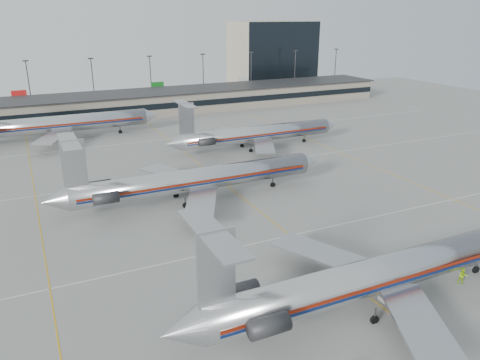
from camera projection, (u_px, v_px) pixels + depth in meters
ground at (336, 271)px, 53.63m from camera, size 260.00×260.00×0.00m
apron_markings at (291, 235)px, 62.14m from camera, size 160.00×0.15×0.02m
terminal at (134, 103)px, 136.01m from camera, size 162.00×17.00×6.25m
light_mast_row at (123, 79)px, 146.13m from camera, size 163.60×0.40×15.28m
distant_building at (272, 55)px, 183.35m from camera, size 30.00×20.00×25.00m
jet_foreground at (377, 275)px, 46.24m from camera, size 45.86×27.00×12.00m
jet_second_row at (192, 180)px, 72.70m from camera, size 45.28×26.66×11.85m
jet_third_row at (254, 134)px, 101.02m from camera, size 41.25×25.37×11.28m
jet_back_row at (55, 124)px, 107.93m from camera, size 47.03×28.93×12.86m
cart_inner at (415, 328)px, 42.94m from camera, size 1.99×1.48×1.05m
belt_loader at (394, 295)px, 48.06m from camera, size 3.75×1.25×1.97m
ramp_worker_near at (403, 294)px, 47.88m from camera, size 0.68×0.61×1.55m
ramp_worker_far at (463, 276)px, 50.67m from camera, size 1.22×1.17×1.97m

